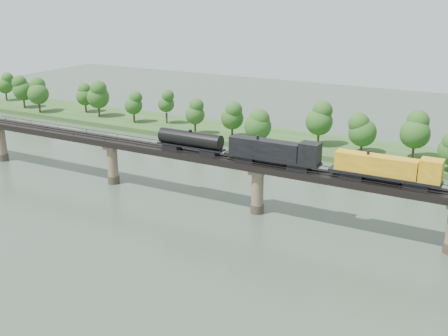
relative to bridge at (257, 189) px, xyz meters
The scene contains 6 objects.
ground 30.49m from the bridge, 90.00° to the right, with size 400.00×400.00×0.00m, color #334033.
far_bank 55.20m from the bridge, 90.00° to the left, with size 300.00×24.00×1.60m, color #294C1E.
bridge is the anchor object (origin of this frame).
bridge_superstructure 6.33m from the bridge, 90.00° to the left, with size 220.00×4.90×0.75m.
far_treeline 51.30m from the bridge, 99.23° to the left, with size 289.06×17.54×13.60m.
freight_train 20.90m from the bridge, ahead, with size 85.81×3.34×5.91m.
Camera 1 is at (48.59, -73.23, 47.53)m, focal length 45.00 mm.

